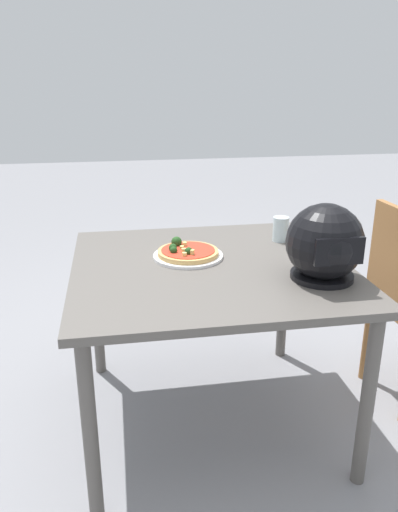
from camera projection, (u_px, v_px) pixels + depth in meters
ground_plane at (209, 417)px, 2.20m from camera, size 14.00×14.00×0.00m
dining_table at (210, 282)px, 1.98m from camera, size 1.06×1.02×0.72m
pizza_plate at (188, 256)px, 2.03m from camera, size 0.28×0.28×0.01m
pizza at (187, 251)px, 2.02m from camera, size 0.25×0.25×0.06m
motorcycle_helmet at (325, 244)px, 1.78m from camera, size 0.28×0.28×0.28m
drinking_glass at (281, 229)px, 2.22m from camera, size 0.07×0.07×0.11m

